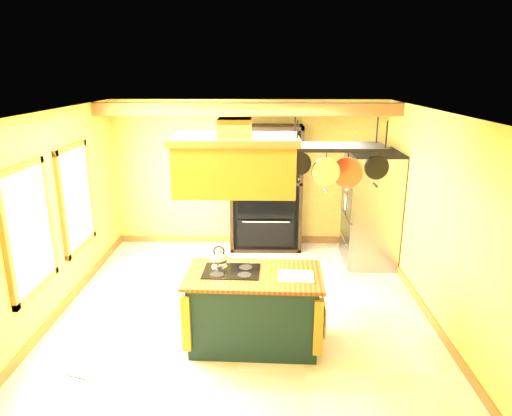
{
  "coord_description": "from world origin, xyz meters",
  "views": [
    {
      "loc": [
        0.27,
        -5.78,
        3.17
      ],
      "look_at": [
        0.17,
        0.3,
        1.35
      ],
      "focal_mm": 32.0,
      "sensor_mm": 36.0,
      "label": 1
    }
  ],
  "objects_px": {
    "refrigerator": "(370,211)",
    "hutch": "(266,202)",
    "range_hood": "(235,162)",
    "pot_rack": "(338,155)",
    "kitchen_island": "(254,308)"
  },
  "relations": [
    {
      "from": "refrigerator",
      "to": "hutch",
      "type": "bearing_deg",
      "value": 159.42
    },
    {
      "from": "refrigerator",
      "to": "hutch",
      "type": "xyz_separation_m",
      "value": [
        -1.76,
        0.66,
        -0.04
      ]
    },
    {
      "from": "hutch",
      "to": "refrigerator",
      "type": "bearing_deg",
      "value": -20.58
    },
    {
      "from": "range_hood",
      "to": "pot_rack",
      "type": "xyz_separation_m",
      "value": [
        1.1,
        0.0,
        0.08
      ]
    },
    {
      "from": "range_hood",
      "to": "hutch",
      "type": "relative_size",
      "value": 0.6
    },
    {
      "from": "pot_rack",
      "to": "hutch",
      "type": "xyz_separation_m",
      "value": [
        -0.75,
        3.18,
        -1.43
      ]
    },
    {
      "from": "range_hood",
      "to": "kitchen_island",
      "type": "bearing_deg",
      "value": 0.28
    },
    {
      "from": "hutch",
      "to": "pot_rack",
      "type": "bearing_deg",
      "value": -76.69
    },
    {
      "from": "range_hood",
      "to": "pot_rack",
      "type": "distance_m",
      "value": 1.11
    },
    {
      "from": "range_hood",
      "to": "hutch",
      "type": "xyz_separation_m",
      "value": [
        0.35,
        3.18,
        -1.35
      ]
    },
    {
      "from": "kitchen_island",
      "to": "range_hood",
      "type": "bearing_deg",
      "value": -177.54
    },
    {
      "from": "range_hood",
      "to": "refrigerator",
      "type": "distance_m",
      "value": 3.54
    },
    {
      "from": "pot_rack",
      "to": "hutch",
      "type": "relative_size",
      "value": 0.47
    },
    {
      "from": "kitchen_island",
      "to": "refrigerator",
      "type": "bearing_deg",
      "value": 55.05
    },
    {
      "from": "range_hood",
      "to": "refrigerator",
      "type": "bearing_deg",
      "value": 50.12
    }
  ]
}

